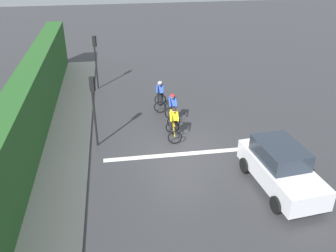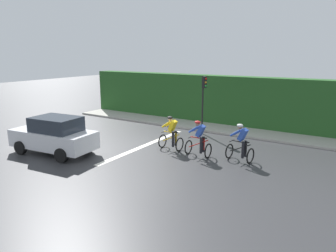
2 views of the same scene
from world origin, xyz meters
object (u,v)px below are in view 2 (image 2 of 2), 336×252
at_px(cyclist_second, 199,139).
at_px(traffic_light_near_crossing, 203,96).
at_px(cyclist_mid, 172,134).
at_px(car_white, 54,135).
at_px(cyclist_lead, 241,144).

bearing_deg(cyclist_second, traffic_light_near_crossing, -156.34).
relative_size(cyclist_second, cyclist_mid, 1.00).
height_order(cyclist_mid, car_white, car_white).
distance_m(cyclist_lead, cyclist_mid, 3.43).
height_order(cyclist_lead, traffic_light_near_crossing, traffic_light_near_crossing).
xyz_separation_m(car_white, traffic_light_near_crossing, (-7.01, 4.29, 1.35)).
distance_m(car_white, traffic_light_near_crossing, 8.33).
bearing_deg(car_white, cyclist_mid, 127.99).
distance_m(cyclist_lead, traffic_light_near_crossing, 5.10).
bearing_deg(traffic_light_near_crossing, cyclist_mid, 1.20).
distance_m(cyclist_lead, cyclist_second, 1.88).
relative_size(cyclist_second, traffic_light_near_crossing, 0.50).
relative_size(car_white, traffic_light_near_crossing, 1.27).
bearing_deg(car_white, cyclist_second, 118.34).
relative_size(cyclist_lead, cyclist_second, 1.00).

